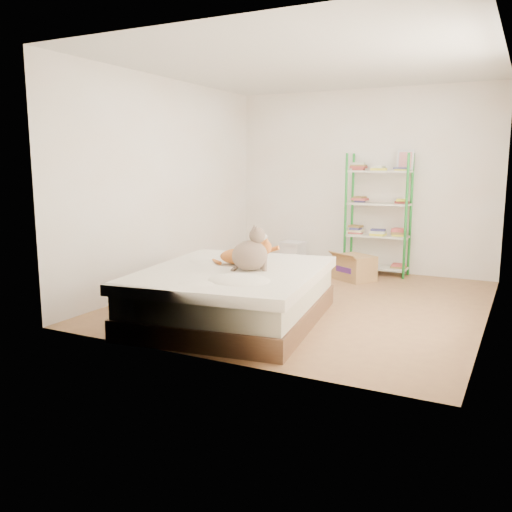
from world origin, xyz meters
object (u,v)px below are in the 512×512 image
Objects in this scene: grey_cat at (250,249)px; white_bin at (293,254)px; orange_cat at (242,254)px; bed at (234,295)px; cardboard_box at (355,268)px; shelf_unit at (378,215)px.

grey_cat reaches higher than white_bin.
grey_cat reaches higher than orange_cat.
cardboard_box is at bearing 69.78° from bed.
shelf_unit is 4.47× the size of white_bin.
bed reaches higher than cardboard_box.
cardboard_box is at bearing 51.33° from orange_cat.
grey_cat is at bearing -99.59° from shelf_unit.
cardboard_box reaches higher than white_bin.
shelf_unit reaches higher than cardboard_box.
cardboard_box is 1.21m from white_bin.
bed is 2.46m from cardboard_box.
orange_cat reaches higher than bed.
bed reaches higher than white_bin.
orange_cat is at bearing 2.45° from grey_cat.
bed is 3.07m from shelf_unit.
cardboard_box is (-0.16, -0.53, -0.67)m from shelf_unit.
grey_cat reaches higher than cardboard_box.
shelf_unit reaches higher than bed.
bed is 0.44m from orange_cat.
grey_cat is 2.98m from shelf_unit.
orange_cat is (-0.03, 0.24, 0.37)m from bed.
bed is at bearing -78.52° from white_bin.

